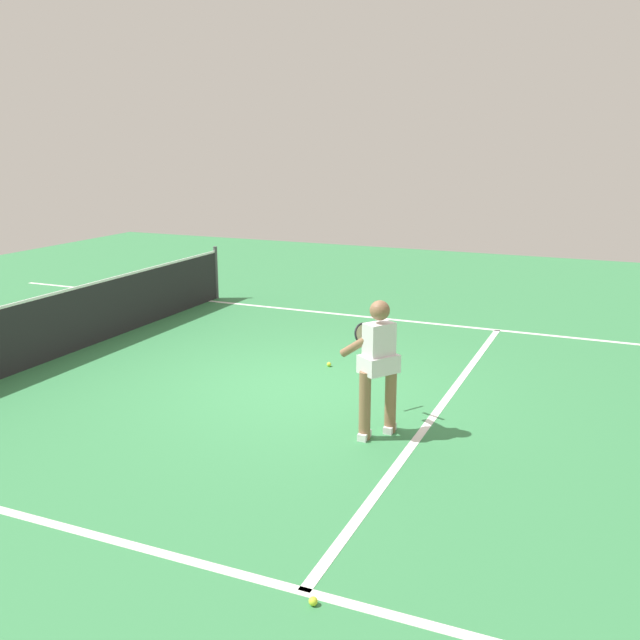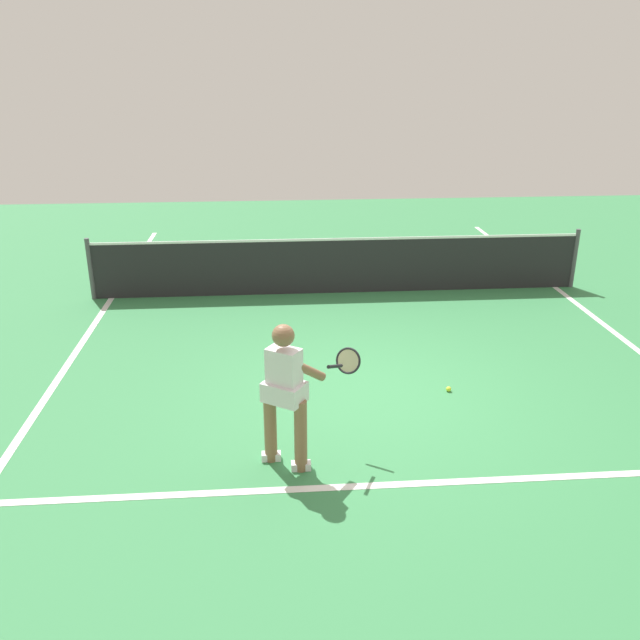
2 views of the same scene
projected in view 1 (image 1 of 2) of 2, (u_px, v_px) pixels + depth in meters
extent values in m
plane|color=#38844C|center=(300.00, 387.00, 9.55)|extent=(25.53, 25.53, 0.00)
cube|color=white|center=(440.00, 407.00, 8.81)|extent=(8.08, 0.10, 0.01)
cube|color=white|center=(96.00, 535.00, 5.95)|extent=(0.10, 17.64, 0.01)
cube|color=white|center=(392.00, 319.00, 13.14)|extent=(0.10, 17.64, 0.01)
cylinder|color=#4C4C51|center=(216.00, 273.00, 14.80)|extent=(0.08, 0.08, 1.09)
cube|color=#232326|center=(67.00, 323.00, 10.95)|extent=(8.60, 0.02, 0.97)
cube|color=white|center=(64.00, 291.00, 10.83)|extent=(8.60, 0.02, 0.04)
cylinder|color=#8C6647|center=(365.00, 406.00, 7.80)|extent=(0.13, 0.13, 0.78)
cylinder|color=#8C6647|center=(391.00, 399.00, 7.99)|extent=(0.13, 0.13, 0.78)
cube|color=white|center=(364.00, 435.00, 7.88)|extent=(0.20, 0.10, 0.08)
cube|color=white|center=(390.00, 428.00, 8.07)|extent=(0.20, 0.10, 0.08)
cube|color=white|center=(379.00, 346.00, 7.73)|extent=(0.38, 0.34, 0.52)
cube|color=white|center=(379.00, 364.00, 7.78)|extent=(0.49, 0.45, 0.20)
sphere|color=#8C6647|center=(380.00, 310.00, 7.64)|extent=(0.22, 0.22, 0.22)
cylinder|color=#8C6647|center=(360.00, 343.00, 7.77)|extent=(0.16, 0.49, 0.37)
cylinder|color=#8C6647|center=(381.00, 339.00, 7.93)|extent=(0.45, 0.33, 0.37)
cylinder|color=black|center=(380.00, 335.00, 8.26)|extent=(0.19, 0.27, 0.14)
torus|color=black|center=(364.00, 334.00, 8.52)|extent=(0.30, 0.26, 0.28)
cylinder|color=beige|center=(364.00, 334.00, 8.52)|extent=(0.25, 0.21, 0.23)
sphere|color=#D1E533|center=(313.00, 601.00, 5.06)|extent=(0.07, 0.07, 0.07)
sphere|color=#D1E533|center=(329.00, 364.00, 10.41)|extent=(0.07, 0.07, 0.07)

